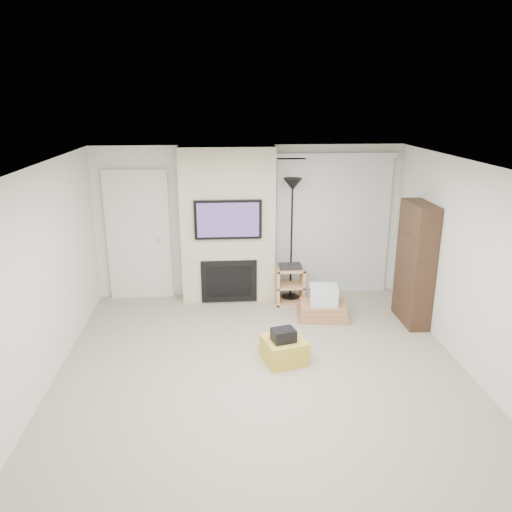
{
  "coord_description": "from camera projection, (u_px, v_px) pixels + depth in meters",
  "views": [
    {
      "loc": [
        -0.49,
        -5.24,
        3.19
      ],
      "look_at": [
        0.0,
        1.2,
        1.15
      ],
      "focal_mm": 35.0,
      "sensor_mm": 36.0,
      "label": 1
    }
  ],
  "objects": [
    {
      "name": "wall_right",
      "position": [
        478.0,
        274.0,
        5.79
      ],
      "size": [
        0.0,
        5.5,
        2.5
      ],
      "primitive_type": "cube",
      "rotation": [
        1.57,
        0.0,
        1.57
      ],
      "color": "silver",
      "rests_on": "ground"
    },
    {
      "name": "black_bag",
      "position": [
        283.0,
        335.0,
        6.21
      ],
      "size": [
        0.33,
        0.28,
        0.16
      ],
      "primitive_type": "cube",
      "rotation": [
        0.0,
        0.0,
        0.26
      ],
      "color": "black",
      "rests_on": "ottoman"
    },
    {
      "name": "floor",
      "position": [
        264.0,
        377.0,
        5.98
      ],
      "size": [
        5.0,
        5.5,
        0.0
      ],
      "primitive_type": "cube",
      "color": "#A29A84",
      "rests_on": "ground"
    },
    {
      "name": "ottoman",
      "position": [
        284.0,
        350.0,
        6.32
      ],
      "size": [
        0.61,
        0.61,
        0.3
      ],
      "primitive_type": "cube",
      "rotation": [
        0.0,
        0.0,
        0.26
      ],
      "color": "gold",
      "rests_on": "floor"
    },
    {
      "name": "fireplace_wall",
      "position": [
        228.0,
        226.0,
        8.0
      ],
      "size": [
        1.5,
        0.47,
        2.5
      ],
      "color": "beige",
      "rests_on": "floor"
    },
    {
      "name": "wall_back",
      "position": [
        249.0,
        222.0,
        8.22
      ],
      "size": [
        5.0,
        0.0,
        2.5
      ],
      "primitive_type": "cube",
      "rotation": [
        1.57,
        0.0,
        0.0
      ],
      "color": "silver",
      "rests_on": "ground"
    },
    {
      "name": "entry_door",
      "position": [
        139.0,
        236.0,
        8.11
      ],
      "size": [
        1.02,
        0.11,
        2.14
      ],
      "color": "silver",
      "rests_on": "floor"
    },
    {
      "name": "bookshelf",
      "position": [
        415.0,
        264.0,
        7.24
      ],
      "size": [
        0.3,
        0.8,
        1.8
      ],
      "color": "#322014",
      "rests_on": "floor"
    },
    {
      "name": "box_stack",
      "position": [
        323.0,
        305.0,
        7.58
      ],
      "size": [
        0.81,
        0.65,
        0.5
      ],
      "color": "#AF764E",
      "rests_on": "floor"
    },
    {
      "name": "wall_front",
      "position": [
        306.0,
        438.0,
        2.99
      ],
      "size": [
        5.0,
        0.0,
        2.5
      ],
      "primitive_type": "cube",
      "rotation": [
        1.57,
        0.0,
        0.0
      ],
      "color": "silver",
      "rests_on": "ground"
    },
    {
      "name": "vertical_blinds",
      "position": [
        333.0,
        220.0,
        8.27
      ],
      "size": [
        1.98,
        0.1,
        2.37
      ],
      "color": "silver",
      "rests_on": "floor"
    },
    {
      "name": "ceiling",
      "position": [
        265.0,
        168.0,
        5.23
      ],
      "size": [
        5.0,
        5.5,
        0.0
      ],
      "primitive_type": "cube",
      "color": "white",
      "rests_on": "wall_back"
    },
    {
      "name": "av_stand",
      "position": [
        290.0,
        283.0,
        8.07
      ],
      "size": [
        0.45,
        0.38,
        0.66
      ],
      "color": "#E4AC74",
      "rests_on": "floor"
    },
    {
      "name": "floor_lamp",
      "position": [
        292.0,
        205.0,
        7.87
      ],
      "size": [
        0.3,
        0.3,
        2.01
      ],
      "color": "black",
      "rests_on": "floor"
    },
    {
      "name": "wall_left",
      "position": [
        36.0,
        286.0,
        5.42
      ],
      "size": [
        0.0,
        5.5,
        2.5
      ],
      "primitive_type": "cube",
      "rotation": [
        1.57,
        0.0,
        1.57
      ],
      "color": "silver",
      "rests_on": "ground"
    },
    {
      "name": "hvac_vent",
      "position": [
        292.0,
        159.0,
        6.02
      ],
      "size": [
        0.35,
        0.18,
        0.01
      ],
      "primitive_type": "cube",
      "color": "silver",
      "rests_on": "ceiling"
    }
  ]
}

